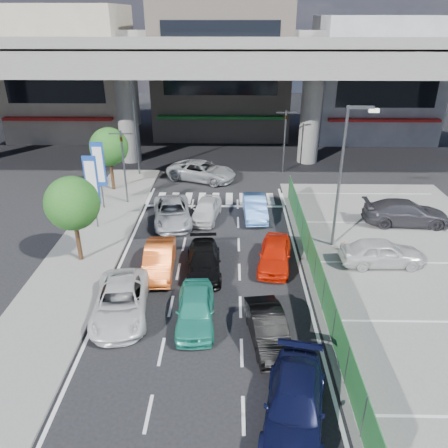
{
  "coord_description": "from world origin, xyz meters",
  "views": [
    {
      "loc": [
        1.13,
        -16.4,
        12.15
      ],
      "look_at": [
        0.76,
        4.59,
        2.01
      ],
      "focal_mm": 35.0,
      "sensor_mm": 36.0,
      "label": 1
    }
  ],
  "objects_px": {
    "taxi_orange_left": "(159,260)",
    "parked_sedan_white": "(381,252)",
    "signboard_far": "(99,166)",
    "crossing_wagon_silver": "(202,171)",
    "taxi_orange_right": "(275,254)",
    "traffic_light_right": "(285,126)",
    "hatch_black_mid_right": "(268,329)",
    "parked_sedan_dgrey": "(406,213)",
    "sedan_white_mid_left": "(121,302)",
    "sedan_white_front_mid": "(206,209)",
    "traffic_cone": "(344,245)",
    "street_lamp_right": "(344,167)",
    "sedan_black_mid": "(204,261)",
    "kei_truck_front_right": "(255,207)",
    "minivan_navy_back": "(295,404)",
    "traffic_light_left": "(122,149)",
    "wagon_silver_front_left": "(172,212)",
    "taxi_teal_mid": "(195,309)",
    "street_lamp_left": "(137,118)",
    "tree_near": "(72,204)",
    "tree_far": "(109,147)"
  },
  "relations": [
    {
      "from": "taxi_orange_left",
      "to": "parked_sedan_white",
      "type": "height_order",
      "value": "parked_sedan_white"
    },
    {
      "from": "signboard_far",
      "to": "crossing_wagon_silver",
      "type": "distance_m",
      "value": 9.01
    },
    {
      "from": "taxi_orange_left",
      "to": "taxi_orange_right",
      "type": "distance_m",
      "value": 6.08
    },
    {
      "from": "traffic_light_right",
      "to": "parked_sedan_white",
      "type": "relative_size",
      "value": 1.22
    },
    {
      "from": "hatch_black_mid_right",
      "to": "taxi_orange_left",
      "type": "xyz_separation_m",
      "value": [
        -5.25,
        5.34,
        0.05
      ]
    },
    {
      "from": "parked_sedan_dgrey",
      "to": "sedan_white_mid_left",
      "type": "bearing_deg",
      "value": 123.33
    },
    {
      "from": "sedan_white_front_mid",
      "to": "traffic_cone",
      "type": "bearing_deg",
      "value": -19.16
    },
    {
      "from": "street_lamp_right",
      "to": "signboard_far",
      "type": "xyz_separation_m",
      "value": [
        -14.77,
        4.99,
        -1.71
      ]
    },
    {
      "from": "sedan_black_mid",
      "to": "traffic_cone",
      "type": "bearing_deg",
      "value": 12.22
    },
    {
      "from": "parked_sedan_white",
      "to": "taxi_orange_left",
      "type": "bearing_deg",
      "value": 92.44
    },
    {
      "from": "taxi_orange_left",
      "to": "kei_truck_front_right",
      "type": "height_order",
      "value": "taxi_orange_left"
    },
    {
      "from": "street_lamp_right",
      "to": "parked_sedan_dgrey",
      "type": "relative_size",
      "value": 1.51
    },
    {
      "from": "sedan_white_mid_left",
      "to": "parked_sedan_white",
      "type": "bearing_deg",
      "value": 12.12
    },
    {
      "from": "sedan_white_front_mid",
      "to": "minivan_navy_back",
      "type": "bearing_deg",
      "value": -67.64
    },
    {
      "from": "crossing_wagon_silver",
      "to": "traffic_light_left",
      "type": "bearing_deg",
      "value": 156.42
    },
    {
      "from": "taxi_orange_right",
      "to": "wagon_silver_front_left",
      "type": "xyz_separation_m",
      "value": [
        -6.11,
        5.28,
        0.0
      ]
    },
    {
      "from": "street_lamp_right",
      "to": "crossing_wagon_silver",
      "type": "bearing_deg",
      "value": 127.55
    },
    {
      "from": "parked_sedan_white",
      "to": "traffic_cone",
      "type": "distance_m",
      "value": 2.2
    },
    {
      "from": "traffic_light_right",
      "to": "sedan_white_front_mid",
      "type": "bearing_deg",
      "value": -122.29
    },
    {
      "from": "traffic_light_right",
      "to": "taxi_teal_mid",
      "type": "height_order",
      "value": "traffic_light_right"
    },
    {
      "from": "hatch_black_mid_right",
      "to": "taxi_orange_right",
      "type": "height_order",
      "value": "taxi_orange_right"
    },
    {
      "from": "sedan_white_mid_left",
      "to": "parked_sedan_white",
      "type": "height_order",
      "value": "parked_sedan_white"
    },
    {
      "from": "street_lamp_left",
      "to": "parked_sedan_white",
      "type": "height_order",
      "value": "street_lamp_left"
    },
    {
      "from": "signboard_far",
      "to": "parked_sedan_dgrey",
      "type": "height_order",
      "value": "signboard_far"
    },
    {
      "from": "street_lamp_right",
      "to": "tree_near",
      "type": "height_order",
      "value": "street_lamp_right"
    },
    {
      "from": "wagon_silver_front_left",
      "to": "parked_sedan_dgrey",
      "type": "distance_m",
      "value": 14.81
    },
    {
      "from": "street_lamp_left",
      "to": "parked_sedan_white",
      "type": "distance_m",
      "value": 21.33
    },
    {
      "from": "street_lamp_right",
      "to": "kei_truck_front_right",
      "type": "relative_size",
      "value": 1.96
    },
    {
      "from": "tree_far",
      "to": "sedan_white_mid_left",
      "type": "relative_size",
      "value": 0.97
    },
    {
      "from": "street_lamp_left",
      "to": "minivan_navy_back",
      "type": "relative_size",
      "value": 1.68
    },
    {
      "from": "sedan_black_mid",
      "to": "parked_sedan_white",
      "type": "distance_m",
      "value": 9.39
    },
    {
      "from": "taxi_teal_mid",
      "to": "taxi_orange_left",
      "type": "xyz_separation_m",
      "value": [
        -2.2,
        4.15,
        0.0
      ]
    },
    {
      "from": "taxi_orange_right",
      "to": "sedan_white_mid_left",
      "type": "bearing_deg",
      "value": -139.88
    },
    {
      "from": "traffic_light_left",
      "to": "sedan_black_mid",
      "type": "height_order",
      "value": "traffic_light_left"
    },
    {
      "from": "street_lamp_right",
      "to": "sedan_black_mid",
      "type": "distance_m",
      "value": 9.01
    },
    {
      "from": "tree_far",
      "to": "minivan_navy_back",
      "type": "xyz_separation_m",
      "value": [
        11.05,
        -20.63,
        -2.7
      ]
    },
    {
      "from": "crossing_wagon_silver",
      "to": "wagon_silver_front_left",
      "type": "bearing_deg",
      "value": -168.44
    },
    {
      "from": "sedan_black_mid",
      "to": "taxi_orange_right",
      "type": "bearing_deg",
      "value": 6.37
    },
    {
      "from": "minivan_navy_back",
      "to": "taxi_orange_left",
      "type": "height_order",
      "value": "same"
    },
    {
      "from": "signboard_far",
      "to": "parked_sedan_dgrey",
      "type": "bearing_deg",
      "value": -6.07
    },
    {
      "from": "street_lamp_left",
      "to": "tree_near",
      "type": "xyz_separation_m",
      "value": [
        -0.67,
        -14.0,
        -1.38
      ]
    },
    {
      "from": "parked_sedan_dgrey",
      "to": "traffic_cone",
      "type": "bearing_deg",
      "value": 130.05
    },
    {
      "from": "tree_near",
      "to": "wagon_silver_front_left",
      "type": "bearing_deg",
      "value": 48.87
    },
    {
      "from": "wagon_silver_front_left",
      "to": "traffic_light_left",
      "type": "bearing_deg",
      "value": 130.16
    },
    {
      "from": "street_lamp_right",
      "to": "traffic_cone",
      "type": "xyz_separation_m",
      "value": [
        0.32,
        -0.72,
        -4.38
      ]
    },
    {
      "from": "traffic_light_right",
      "to": "sedan_white_front_mid",
      "type": "height_order",
      "value": "traffic_light_right"
    },
    {
      "from": "signboard_far",
      "to": "tree_near",
      "type": "height_order",
      "value": "tree_near"
    },
    {
      "from": "taxi_orange_left",
      "to": "parked_sedan_dgrey",
      "type": "height_order",
      "value": "parked_sedan_dgrey"
    },
    {
      "from": "wagon_silver_front_left",
      "to": "crossing_wagon_silver",
      "type": "height_order",
      "value": "crossing_wagon_silver"
    },
    {
      "from": "taxi_teal_mid",
      "to": "taxi_orange_left",
      "type": "relative_size",
      "value": 0.97
    }
  ]
}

